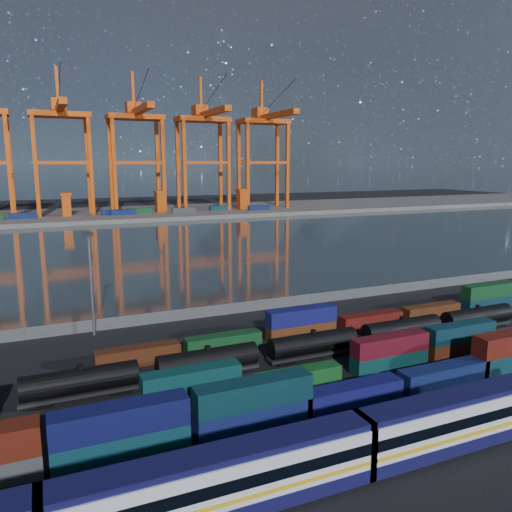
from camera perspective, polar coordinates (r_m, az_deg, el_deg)
name	(u,v)px	position (r m, az deg, el deg)	size (l,w,h in m)	color
ground	(343,365)	(70.73, 9.93, -12.18)	(700.00, 700.00, 0.00)	black
harbor_water	(165,247)	(165.52, -10.37, 1.01)	(700.00, 700.00, 0.00)	#273338
far_quay	(118,214)	(267.94, -15.53, 4.65)	(700.00, 70.00, 2.00)	#514F4C
distant_mountains	(68,97)	(1668.34, -20.74, 16.64)	(2470.00, 1100.00, 520.00)	#1E2630
passenger_train	(223,483)	(42.44, -3.77, -24.48)	(78.69, 3.30, 5.65)	silver
container_row_south	(297,399)	(55.64, 4.72, -16.00)	(114.79, 2.55, 5.43)	#3B3E40
container_row_mid	(422,350)	(73.20, 18.47, -10.18)	(139.67, 2.27, 4.83)	#48494D
container_row_north	(371,317)	(86.04, 13.06, -6.83)	(140.74, 2.32, 4.95)	#121157
tanker_string	(208,361)	(65.72, -5.52, -11.90)	(106.60, 2.92, 4.18)	black
waterfront_fence	(260,305)	(93.62, 0.49, -5.63)	(160.12, 0.12, 2.20)	#595B5E
yard_light_mast	(91,279)	(82.39, -18.37, -2.49)	(1.60, 0.40, 16.60)	slate
gantry_cranes	(99,128)	(259.40, -17.48, 13.81)	(202.40, 52.61, 71.24)	#D54B0F
quay_containers	(98,213)	(252.05, -17.57, 4.71)	(172.58, 10.99, 2.60)	navy
straddle_carriers	(115,202)	(257.14, -15.85, 5.92)	(140.00, 7.00, 11.10)	#D54B0F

